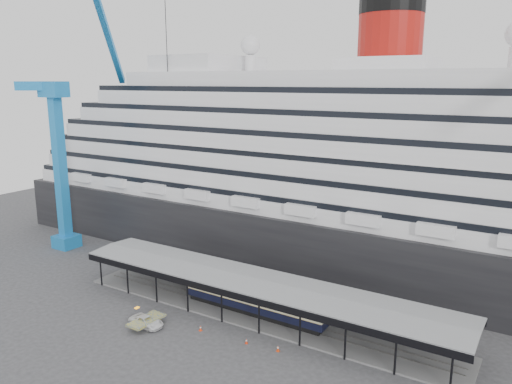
{
  "coord_description": "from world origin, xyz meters",
  "views": [
    {
      "loc": [
        33.03,
        -48.49,
        31.4
      ],
      "look_at": [
        -1.94,
        8.0,
        16.48
      ],
      "focal_mm": 35.0,
      "sensor_mm": 36.0,
      "label": 1
    }
  ],
  "objects": [
    {
      "name": "ground",
      "position": [
        0.0,
        0.0,
        0.0
      ],
      "size": [
        200.0,
        200.0,
        0.0
      ],
      "primitive_type": "plane",
      "color": "#373739",
      "rests_on": "ground"
    },
    {
      "name": "cruise_ship",
      "position": [
        0.05,
        32.0,
        18.35
      ],
      "size": [
        130.0,
        30.0,
        43.9
      ],
      "color": "black",
      "rests_on": "ground"
    },
    {
      "name": "platform_canopy",
      "position": [
        0.0,
        5.0,
        2.36
      ],
      "size": [
        56.0,
        9.18,
        5.3
      ],
      "color": "slate",
      "rests_on": "ground"
    },
    {
      "name": "crane_blue",
      "position": [
        -45.11,
        10.62,
        19.96
      ],
      "size": [
        22.63,
        19.19,
        47.6
      ],
      "color": "#1A7BC6",
      "rests_on": "ground"
    },
    {
      "name": "port_truck",
      "position": [
        -10.57,
        -5.26,
        0.68
      ],
      "size": [
        4.96,
        2.43,
        1.36
      ],
      "primitive_type": "imported",
      "rotation": [
        0.0,
        0.0,
        1.53
      ],
      "color": "silver",
      "rests_on": "ground"
    },
    {
      "name": "pullman_carriage",
      "position": [
        -0.37,
        5.0,
        2.57
      ],
      "size": [
        21.52,
        3.02,
        21.11
      ],
      "rotation": [
        0.0,
        0.0,
        -0.01
      ],
      "color": "black",
      "rests_on": "ground"
    },
    {
      "name": "traffic_cone_left",
      "position": [
        -3.83,
        -2.5,
        0.36
      ],
      "size": [
        0.47,
        0.47,
        0.73
      ],
      "rotation": [
        0.0,
        0.0,
        -0.29
      ],
      "color": "#F8390D",
      "rests_on": "ground"
    },
    {
      "name": "traffic_cone_mid",
      "position": [
        2.93,
        -2.08,
        0.33
      ],
      "size": [
        0.45,
        0.45,
        0.66
      ],
      "rotation": [
        0.0,
        0.0,
        0.42
      ],
      "color": "red",
      "rests_on": "ground"
    },
    {
      "name": "traffic_cone_right",
      "position": [
        7.06,
        -1.6,
        0.38
      ],
      "size": [
        0.46,
        0.46,
        0.76
      ],
      "rotation": [
        0.0,
        0.0,
        -0.19
      ],
      "color": "red",
      "rests_on": "ground"
    }
  ]
}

